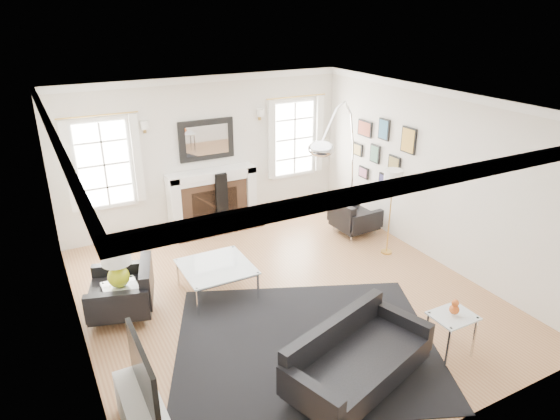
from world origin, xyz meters
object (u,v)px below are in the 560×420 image
armchair_right (352,218)px  coffee_table (216,268)px  sofa (354,359)px  gourd_lamp (117,263)px  arc_floor_lamp (339,173)px  fireplace (213,199)px  armchair_left (125,293)px

armchair_right → coffee_table: bearing=-165.6°
sofa → gourd_lamp: gourd_lamp is taller
gourd_lamp → arc_floor_lamp: size_ratio=0.23×
coffee_table → arc_floor_lamp: arc_floor_lamp is taller
fireplace → coffee_table: 2.45m
gourd_lamp → armchair_right: bearing=10.0°
fireplace → sofa: fireplace is taller
armchair_left → sofa: bearing=-52.4°
armchair_left → armchair_right: size_ratio=1.35×
armchair_left → fireplace: bearing=46.6°
arc_floor_lamp → gourd_lamp: bearing=-176.1°
fireplace → gourd_lamp: fireplace is taller
armchair_right → gourd_lamp: (-4.35, -0.77, 0.55)m
sofa → armchair_right: size_ratio=2.38×
sofa → gourd_lamp: size_ratio=3.17×
gourd_lamp → armchair_left: bearing=34.6°
armchair_right → sofa: bearing=-125.4°
coffee_table → gourd_lamp: size_ratio=1.60×
armchair_right → arc_floor_lamp: 1.45m
fireplace → gourd_lamp: bearing=-133.7°
fireplace → armchair_left: bearing=-133.4°
coffee_table → gourd_lamp: (-1.36, -0.00, 0.44)m
sofa → gourd_lamp: bearing=128.9°
sofa → armchair_right: bearing=54.6°
fireplace → arc_floor_lamp: bearing=-55.4°
sofa → coffee_table: size_ratio=1.98×
sofa → coffee_table: bearing=104.7°
armchair_right → gourd_lamp: gourd_lamp is taller
armchair_right → arc_floor_lamp: bearing=-144.2°
fireplace → arc_floor_lamp: (1.42, -2.06, 0.90)m
armchair_left → armchair_right: 4.35m
arc_floor_lamp → fireplace: bearing=124.6°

